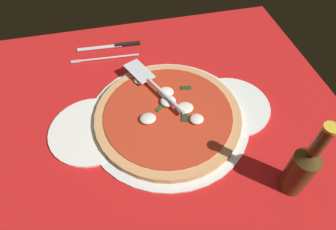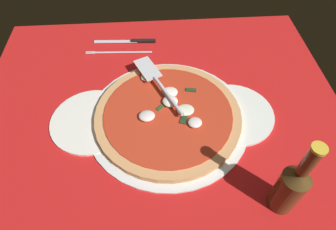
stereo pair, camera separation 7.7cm
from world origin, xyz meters
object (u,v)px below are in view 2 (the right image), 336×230
dinner_plate_left (92,121)px  place_setting_far (125,47)px  beer_bottle (291,186)px  pizza_server (158,82)px  pizza (168,115)px  dinner_plate_right (234,114)px

dinner_plate_left → place_setting_far: size_ratio=0.94×
dinner_plate_left → place_setting_far: bearing=75.4°
place_setting_far → beer_bottle: size_ratio=1.04×
pizza_server → beer_bottle: bearing=-169.3°
dinner_plate_left → pizza_server: bearing=27.7°
place_setting_far → beer_bottle: beer_bottle is taller
place_setting_far → beer_bottle: 66.97cm
dinner_plate_left → pizza_server: (18.19, 9.57, 3.99)cm
pizza_server → place_setting_far: (-10.10, 21.43, -4.13)cm
pizza → place_setting_far: size_ratio=1.67×
dinner_plate_left → pizza_server: 20.94cm
pizza → pizza_server: pizza_server is taller
dinner_plate_right → place_setting_far: 43.58cm
dinner_plate_left → pizza: (20.40, -0.39, 1.33)cm
beer_bottle → dinner_plate_left: bearing=149.2°
dinner_plate_left → pizza: bearing=-1.1°
pizza → place_setting_far: 33.75cm
pizza → pizza_server: 10.54cm
dinner_plate_right → pizza: 18.10cm
dinner_plate_left → pizza_server: pizza_server is taller
pizza_server → place_setting_far: pizza_server is taller
pizza_server → place_setting_far: size_ratio=1.04×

